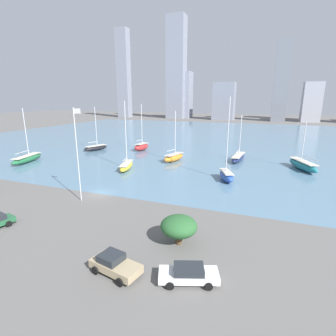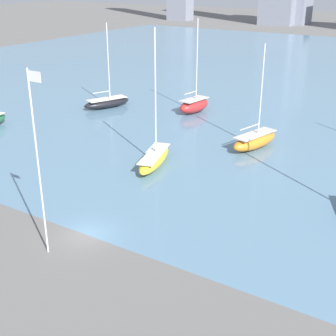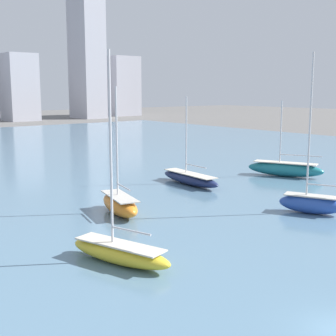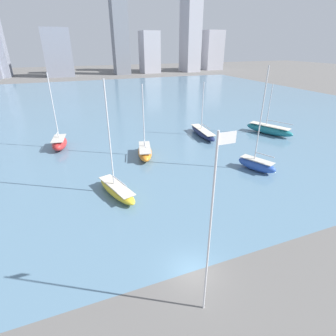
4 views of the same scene
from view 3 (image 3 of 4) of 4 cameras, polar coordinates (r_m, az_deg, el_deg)
The scene contains 5 objects.
sailboat_teal at distance 67.39m, azimuth 14.08°, elevation -0.11°, with size 6.39×10.61×10.52m.
sailboat_blue at distance 47.92m, azimuth 17.03°, elevation -4.05°, with size 4.36×6.48×15.48m.
sailboat_orange at distance 45.83m, azimuth -5.90°, elevation -4.38°, with size 4.19×7.93×12.30m.
sailboat_yellow at distance 33.28m, azimuth -5.92°, elevation -10.06°, with size 4.44×8.79×14.62m.
sailboat_navy at distance 59.83m, azimuth 2.67°, elevation -1.25°, with size 3.18×11.09×11.15m.
Camera 3 is at (-20.58, -11.05, 11.98)m, focal length 50.00 mm.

